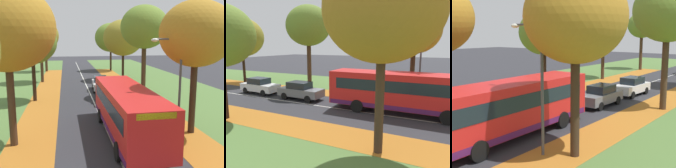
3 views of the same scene
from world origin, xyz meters
TOP-DOWN VIEW (x-y plane):
  - leaf_litter_left at (-4.60, 14.00)m, footprint 2.80×60.00m
  - grass_verge_right at (9.20, 20.00)m, footprint 12.00×90.00m
  - leaf_litter_right at (4.60, 14.00)m, footprint 2.80×60.00m
  - road_centre_line at (0.00, 20.00)m, footprint 0.12×80.00m
  - tree_left_near at (-5.52, 9.24)m, footprint 5.15×5.15m
  - tree_left_mid at (-5.51, 19.93)m, footprint 4.57×4.57m
  - tree_left_far at (-5.68, 30.88)m, footprint 4.80×4.80m
  - tree_left_distant at (-5.88, 42.59)m, footprint 4.16×4.16m
  - tree_right_near at (5.24, 9.37)m, footprint 4.46×4.46m
  - tree_right_mid at (5.39, 20.39)m, footprint 4.85×4.85m
  - tree_right_far at (5.58, 31.05)m, footprint 5.63×5.63m
  - tree_right_distant at (5.70, 41.93)m, footprint 5.75×5.75m
  - streetlamp_right at (3.67, 8.60)m, footprint 1.89×0.28m
  - bus at (1.05, 9.55)m, footprint 2.73×10.42m
  - car_grey_lead at (1.21, 18.60)m, footprint 1.82×4.22m
  - car_white_following at (1.34, 23.85)m, footprint 1.94×4.28m

SIDE VIEW (x-z plane):
  - road_centre_line at x=0.00m, z-range 0.00..0.01m
  - grass_verge_right at x=9.20m, z-range 0.00..0.01m
  - leaf_litter_left at x=-4.60m, z-range 0.01..0.01m
  - leaf_litter_right at x=4.60m, z-range 0.01..0.01m
  - car_grey_lead at x=1.21m, z-range 0.00..1.62m
  - car_white_following at x=1.34m, z-range 0.00..1.62m
  - bus at x=1.05m, z-range 0.21..3.19m
  - streetlamp_right at x=3.67m, z-range 0.74..6.74m
  - tree_left_mid at x=-5.51m, z-range 1.75..9.39m
  - tree_right_far at x=5.58m, z-range 1.70..10.20m
  - tree_right_distant at x=5.70m, z-range 1.70..10.29m
  - tree_right_near at x=5.24m, z-range 2.07..10.29m
  - tree_left_far at x=-5.68m, z-range 2.01..10.42m
  - tree_left_near at x=-5.52m, z-range 2.06..10.85m
  - tree_left_distant at x=-5.88m, z-range 2.30..10.79m
  - tree_right_mid at x=5.39m, z-range 2.38..11.60m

